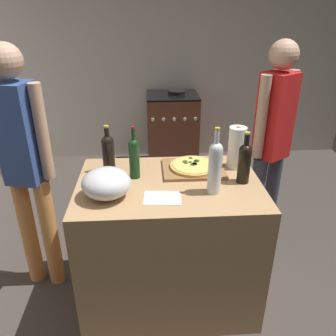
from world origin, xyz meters
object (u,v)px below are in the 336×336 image
Objects in this scene: wine_bottle_green at (244,161)px; stove at (172,131)px; wine_bottle_amber at (134,157)px; paper_towel_roll at (237,148)px; person_in_red at (272,139)px; person_in_stripes at (25,160)px; pizza at (193,166)px; mixing_bowl at (106,183)px; wine_bottle_dark at (215,165)px; wine_bottle_clear at (108,152)px.

stove is at bearing 96.88° from wine_bottle_green.
paper_towel_roll is at bearing 9.15° from wine_bottle_amber.
person_in_red reaches higher than paper_towel_roll.
stove is 0.56× the size of person_in_stripes.
pizza is at bearing -173.70° from paper_towel_roll.
wine_bottle_green is (0.28, -0.18, 0.11)m from pizza.
pizza is 0.18× the size of person_in_stripes.
mixing_bowl is 0.82× the size of wine_bottle_amber.
wine_bottle_dark is (0.08, -0.30, 0.14)m from pizza.
pizza is 0.78× the size of wine_bottle_dark.
person_in_stripes is (-1.10, -1.99, 0.53)m from stove.
person_in_red is at bearing 28.42° from pizza.
person_in_stripes reaches higher than wine_bottle_green.
mixing_bowl is at bearing -87.16° from wine_bottle_clear.
person_in_red is at bearing 15.57° from wine_bottle_clear.
wine_bottle_amber is 0.67m from wine_bottle_green.
wine_bottle_clear is 0.97× the size of wine_bottle_green.
wine_bottle_green is at bearing -9.02° from person_in_stripes.
person_in_stripes is at bearing 170.98° from wine_bottle_green.
person_in_red reaches higher than stove.
wine_bottle_dark is (0.46, -0.22, 0.03)m from wine_bottle_amber.
paper_towel_roll is at bearing -0.17° from person_in_stripes.
mixing_bowl is at bearing -157.55° from paper_towel_roll.
paper_towel_roll is 0.68m from wine_bottle_amber.
wine_bottle_dark reaches higher than mixing_bowl.
wine_bottle_dark is at bearing -74.92° from pizza.
wine_bottle_clear is 0.18× the size of person_in_stripes.
wine_bottle_dark reaches higher than wine_bottle_clear.
wine_bottle_amber reaches higher than wine_bottle_clear.
paper_towel_roll is 2.09m from stove.
person_in_stripes is at bearing -118.96° from stove.
wine_bottle_green is at bearing -83.12° from stove.
wine_bottle_amber is 0.20× the size of person_in_red.
paper_towel_roll is 0.39m from wine_bottle_dark.
stove is (-0.27, 1.99, -0.58)m from paper_towel_roll.
wine_bottle_clear is at bearing 92.84° from mixing_bowl.
wine_bottle_clear is at bearing 178.36° from pizza.
wine_bottle_clear is 0.33× the size of stove.
person_in_stripes is (-0.55, 0.34, -0.00)m from mixing_bowl.
person_in_red is at bearing 48.83° from wine_bottle_dark.
mixing_bowl is at bearing -178.95° from wine_bottle_dark.
person_in_stripes reaches higher than wine_bottle_clear.
mixing_bowl is (-0.53, -0.31, 0.05)m from pizza.
paper_towel_roll reaches higher than pizza.
wine_bottle_amber reaches higher than paper_towel_roll.
pizza is 0.18× the size of person_in_red.
stove is (0.40, 2.10, -0.59)m from wine_bottle_amber.
person_in_stripes is at bearing 164.13° from wine_bottle_dark.
mixing_bowl is at bearing -150.88° from person_in_red.
pizza is 1.11× the size of mixing_bowl.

